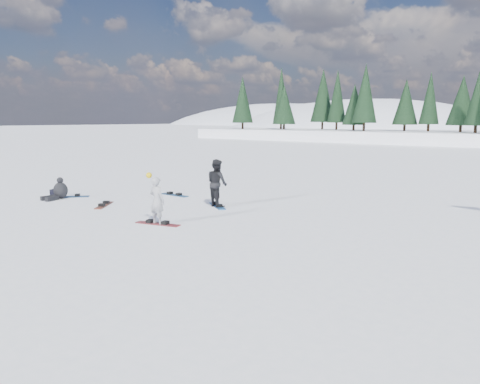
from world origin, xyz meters
name	(u,v)px	position (x,y,z in m)	size (l,w,h in m)	color
ground	(152,215)	(0.00, 0.00, 0.00)	(420.00, 420.00, 0.00)	white
snowboarder_woman	(157,200)	(1.25, -0.84, 0.76)	(0.58, 0.41, 1.63)	#97969B
snowboarder_man	(217,183)	(0.65, 2.59, 0.89)	(0.87, 0.67, 1.78)	black
seated_rider	(59,191)	(-5.46, -0.29, 0.34)	(0.70, 1.09, 0.89)	black
gear_bag	(56,193)	(-6.16, -0.04, 0.15)	(0.45, 0.30, 0.30)	black
snowboard_woman	(158,224)	(1.25, -0.84, 0.01)	(1.50, 0.28, 0.03)	maroon
snowboard_man	(217,206)	(0.65, 2.59, 0.01)	(1.50, 0.28, 0.03)	#1C579B
snowboard_loose_c	(174,195)	(-2.48, 3.30, 0.01)	(1.50, 0.28, 0.03)	#185088
snowboard_loose_b	(104,205)	(-2.76, -0.03, 0.01)	(1.50, 0.28, 0.03)	maroon
snowboard_loose_a	(71,197)	(-5.53, 0.23, 0.01)	(1.50, 0.28, 0.03)	#1C589E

